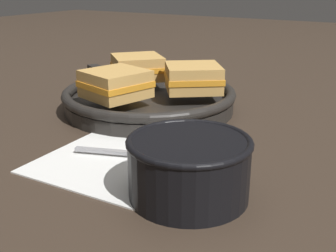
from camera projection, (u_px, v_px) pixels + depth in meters
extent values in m
plane|color=#382B21|center=(162.00, 151.00, 0.60)|extent=(4.00, 4.00, 0.00)
cube|color=white|center=(129.00, 162.00, 0.56)|extent=(0.24, 0.20, 0.00)
cylinder|color=black|center=(189.00, 169.00, 0.47)|extent=(0.14, 0.14, 0.07)
cylinder|color=#DB5B1E|center=(189.00, 151.00, 0.46)|extent=(0.12, 0.12, 0.01)
torus|color=black|center=(189.00, 142.00, 0.46)|extent=(0.14, 0.14, 0.01)
cube|color=#9E9EA3|center=(116.00, 152.00, 0.58)|extent=(0.12, 0.05, 0.01)
ellipsoid|color=#9E9EA3|center=(179.00, 157.00, 0.56)|extent=(0.06, 0.05, 0.01)
cylinder|color=black|center=(149.00, 104.00, 0.79)|extent=(0.31, 0.31, 0.02)
torus|color=black|center=(149.00, 93.00, 0.78)|extent=(0.32, 0.32, 0.02)
cube|color=black|center=(103.00, 72.00, 0.96)|extent=(0.13, 0.09, 0.01)
cube|color=tan|center=(193.00, 85.00, 0.76)|extent=(0.13, 0.13, 0.02)
cube|color=orange|center=(193.00, 78.00, 0.75)|extent=(0.13, 0.13, 0.01)
cube|color=tan|center=(193.00, 70.00, 0.75)|extent=(0.13, 0.13, 0.02)
cube|color=tan|center=(138.00, 74.00, 0.85)|extent=(0.13, 0.13, 0.02)
cube|color=orange|center=(138.00, 67.00, 0.84)|extent=(0.14, 0.14, 0.01)
cube|color=tan|center=(137.00, 60.00, 0.84)|extent=(0.13, 0.13, 0.02)
cube|color=tan|center=(116.00, 92.00, 0.72)|extent=(0.11, 0.12, 0.02)
cube|color=orange|center=(116.00, 84.00, 0.71)|extent=(0.12, 0.12, 0.01)
cube|color=tan|center=(115.00, 76.00, 0.71)|extent=(0.11, 0.12, 0.02)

